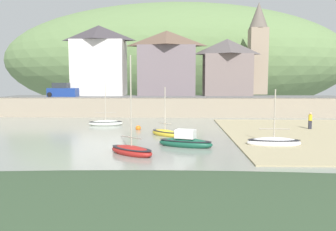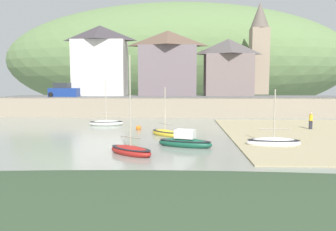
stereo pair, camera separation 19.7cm
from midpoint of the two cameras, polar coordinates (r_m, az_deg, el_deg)
The scene contains 15 objects.
ground at distance 19.39m, azimuth 3.63°, elevation -8.20°, with size 48.00×41.00×0.61m.
quay_seawall at distance 45.99m, azimuth 0.59°, elevation 1.57°, with size 48.00×9.40×2.40m.
hillside_backdrop at distance 83.64m, azimuth 1.37°, elevation 8.83°, with size 80.00×44.00×25.76m.
waterfront_building_left at distance 54.91m, azimuth -11.22°, elevation 8.85°, with size 8.05×5.51×10.51m.
waterfront_building_centre at distance 53.62m, azimuth -0.31°, elevation 8.60°, with size 8.76×5.80×9.71m.
waterfront_building_right at distance 54.10m, azimuth 9.47°, elevation 7.84°, with size 7.29×5.67×8.46m.
church_with_spire at distance 59.21m, azimuth 14.33°, elevation 10.70°, with size 3.00×3.00×14.66m.
sailboat_nearest_shore at distance 25.59m, azimuth 2.63°, elevation -4.29°, with size 4.27×2.57×1.42m.
sailboat_tall_mast at distance 37.80m, azimuth -10.25°, elevation -1.19°, with size 3.70×1.78×4.94m.
sailboat_far_left at distance 30.37m, azimuth -0.67°, elevation -2.84°, with size 2.93×2.90×4.37m.
sailboat_white_hull at distance 26.83m, azimuth 16.64°, elevation -4.21°, with size 3.97×1.57×4.36m.
rowboat_small_beached at distance 23.06m, azimuth -6.21°, elevation -5.65°, with size 3.56×3.21×6.58m.
parked_car_near_slipway at distance 51.66m, azimuth -16.88°, elevation 3.86°, with size 4.20×1.96×1.95m.
person_near_water at distance 36.22m, azimuth 21.99°, elevation -0.66°, with size 0.34×0.34×1.62m.
mooring_buoy at distance 34.02m, azimuth -5.04°, elevation -2.06°, with size 0.52×0.52×0.52m.
Camera 1 is at (0.54, -28.34, 4.93)m, focal length 37.45 mm.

